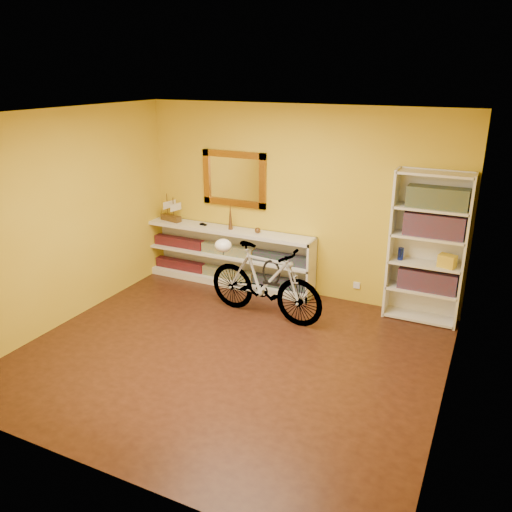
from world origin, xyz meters
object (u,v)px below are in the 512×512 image
at_px(console_unit, 229,257).
at_px(helmet, 223,245).
at_px(bicycle, 265,282).
at_px(bookcase, 427,249).

bearing_deg(console_unit, helmet, -66.25).
bearing_deg(bicycle, helmet, 90.00).
distance_m(bookcase, helmet, 2.55).
xyz_separation_m(console_unit, bicycle, (0.93, -0.76, 0.06)).
height_order(bicycle, helmet, bicycle).
distance_m(console_unit, bicycle, 1.21).
bearing_deg(bookcase, bicycle, -156.52).
bearing_deg(helmet, bicycle, -6.17).
relative_size(console_unit, helmet, 11.45).
height_order(bookcase, helmet, bookcase).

